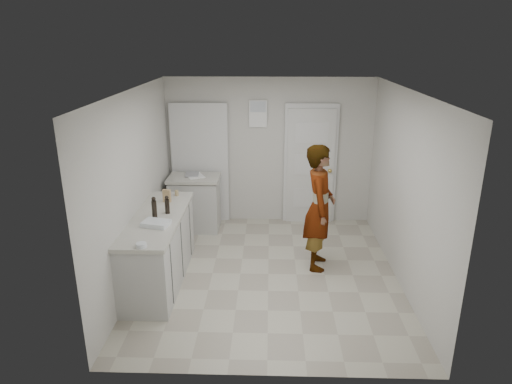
{
  "coord_description": "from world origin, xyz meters",
  "views": [
    {
      "loc": [
        0.0,
        -5.61,
        3.13
      ],
      "look_at": [
        -0.18,
        0.4,
        1.06
      ],
      "focal_mm": 32.0,
      "sensor_mm": 36.0,
      "label": 1
    }
  ],
  "objects_px": {
    "spice_jar": "(177,193)",
    "oil_cruet_a": "(167,205)",
    "oil_cruet_b": "(154,208)",
    "baking_dish": "(156,223)",
    "cake_mix_box": "(167,196)",
    "person": "(319,208)",
    "egg_bowl": "(141,245)"
  },
  "relations": [
    {
      "from": "person",
      "to": "cake_mix_box",
      "type": "relative_size",
      "value": 9.99
    },
    {
      "from": "spice_jar",
      "to": "oil_cruet_a",
      "type": "height_order",
      "value": "oil_cruet_a"
    },
    {
      "from": "cake_mix_box",
      "to": "spice_jar",
      "type": "xyz_separation_m",
      "value": [
        0.09,
        0.26,
        -0.05
      ]
    },
    {
      "from": "person",
      "to": "cake_mix_box",
      "type": "bearing_deg",
      "value": 94.23
    },
    {
      "from": "cake_mix_box",
      "to": "egg_bowl",
      "type": "distance_m",
      "value": 1.45
    },
    {
      "from": "cake_mix_box",
      "to": "spice_jar",
      "type": "height_order",
      "value": "cake_mix_box"
    },
    {
      "from": "person",
      "to": "cake_mix_box",
      "type": "distance_m",
      "value": 2.13
    },
    {
      "from": "oil_cruet_b",
      "to": "baking_dish",
      "type": "height_order",
      "value": "oil_cruet_b"
    },
    {
      "from": "oil_cruet_a",
      "to": "oil_cruet_b",
      "type": "xyz_separation_m",
      "value": [
        -0.12,
        -0.18,
        0.02
      ]
    },
    {
      "from": "oil_cruet_a",
      "to": "cake_mix_box",
      "type": "bearing_deg",
      "value": 103.04
    },
    {
      "from": "baking_dish",
      "to": "egg_bowl",
      "type": "bearing_deg",
      "value": -91.75
    },
    {
      "from": "person",
      "to": "egg_bowl",
      "type": "bearing_deg",
      "value": 129.41
    },
    {
      "from": "cake_mix_box",
      "to": "spice_jar",
      "type": "bearing_deg",
      "value": 80.41
    },
    {
      "from": "cake_mix_box",
      "to": "egg_bowl",
      "type": "height_order",
      "value": "cake_mix_box"
    },
    {
      "from": "person",
      "to": "oil_cruet_a",
      "type": "xyz_separation_m",
      "value": [
        -2.02,
        -0.37,
        0.15
      ]
    },
    {
      "from": "oil_cruet_a",
      "to": "egg_bowl",
      "type": "height_order",
      "value": "oil_cruet_a"
    },
    {
      "from": "oil_cruet_a",
      "to": "baking_dish",
      "type": "relative_size",
      "value": 0.67
    },
    {
      "from": "oil_cruet_a",
      "to": "baking_dish",
      "type": "distance_m",
      "value": 0.42
    },
    {
      "from": "cake_mix_box",
      "to": "oil_cruet_a",
      "type": "height_order",
      "value": "oil_cruet_a"
    },
    {
      "from": "oil_cruet_a",
      "to": "person",
      "type": "bearing_deg",
      "value": 10.27
    },
    {
      "from": "person",
      "to": "egg_bowl",
      "type": "relative_size",
      "value": 15.0
    },
    {
      "from": "baking_dish",
      "to": "egg_bowl",
      "type": "xyz_separation_m",
      "value": [
        -0.02,
        -0.6,
        -0.0
      ]
    },
    {
      "from": "spice_jar",
      "to": "oil_cruet_a",
      "type": "xyz_separation_m",
      "value": [
        0.02,
        -0.69,
        0.07
      ]
    },
    {
      "from": "oil_cruet_b",
      "to": "cake_mix_box",
      "type": "bearing_deg",
      "value": 87.72
    },
    {
      "from": "spice_jar",
      "to": "oil_cruet_a",
      "type": "relative_size",
      "value": 0.33
    },
    {
      "from": "spice_jar",
      "to": "baking_dish",
      "type": "relative_size",
      "value": 0.23
    },
    {
      "from": "egg_bowl",
      "to": "cake_mix_box",
      "type": "bearing_deg",
      "value": 91.07
    },
    {
      "from": "spice_jar",
      "to": "egg_bowl",
      "type": "distance_m",
      "value": 1.71
    },
    {
      "from": "oil_cruet_a",
      "to": "egg_bowl",
      "type": "xyz_separation_m",
      "value": [
        -0.07,
        -1.01,
        -0.09
      ]
    },
    {
      "from": "spice_jar",
      "to": "cake_mix_box",
      "type": "bearing_deg",
      "value": -108.21
    },
    {
      "from": "oil_cruet_a",
      "to": "oil_cruet_b",
      "type": "height_order",
      "value": "oil_cruet_b"
    },
    {
      "from": "person",
      "to": "spice_jar",
      "type": "height_order",
      "value": "person"
    }
  ]
}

